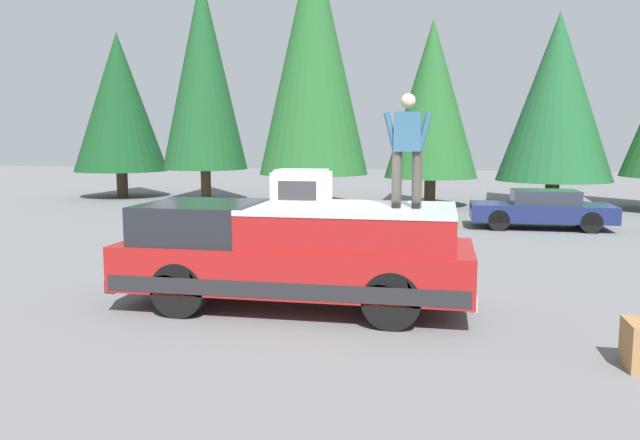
{
  "coord_description": "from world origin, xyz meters",
  "views": [
    {
      "loc": [
        -9.74,
        -1.85,
        2.68
      ],
      "look_at": [
        0.15,
        0.09,
        1.35
      ],
      "focal_mm": 34.75,
      "sensor_mm": 36.0,
      "label": 1
    }
  ],
  "objects_px": {
    "compressor_unit": "(302,188)",
    "person_on_truck_bed": "(407,147)",
    "parked_car_navy": "(542,209)",
    "pickup_truck": "(296,253)"
  },
  "relations": [
    {
      "from": "pickup_truck",
      "to": "parked_car_navy",
      "type": "xyz_separation_m",
      "value": [
        9.95,
        -5.21,
        -0.29
      ]
    },
    {
      "from": "person_on_truck_bed",
      "to": "parked_car_navy",
      "type": "height_order",
      "value": "person_on_truck_bed"
    },
    {
      "from": "pickup_truck",
      "to": "compressor_unit",
      "type": "xyz_separation_m",
      "value": [
        -0.13,
        -0.13,
        1.05
      ]
    },
    {
      "from": "parked_car_navy",
      "to": "compressor_unit",
      "type": "bearing_deg",
      "value": 153.26
    },
    {
      "from": "pickup_truck",
      "to": "parked_car_navy",
      "type": "relative_size",
      "value": 1.35
    },
    {
      "from": "compressor_unit",
      "to": "person_on_truck_bed",
      "type": "height_order",
      "value": "person_on_truck_bed"
    },
    {
      "from": "compressor_unit",
      "to": "parked_car_navy",
      "type": "distance_m",
      "value": 11.36
    },
    {
      "from": "pickup_truck",
      "to": "person_on_truck_bed",
      "type": "relative_size",
      "value": 3.28
    },
    {
      "from": "pickup_truck",
      "to": "parked_car_navy",
      "type": "bearing_deg",
      "value": -27.64
    },
    {
      "from": "compressor_unit",
      "to": "person_on_truck_bed",
      "type": "relative_size",
      "value": 0.5
    }
  ]
}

